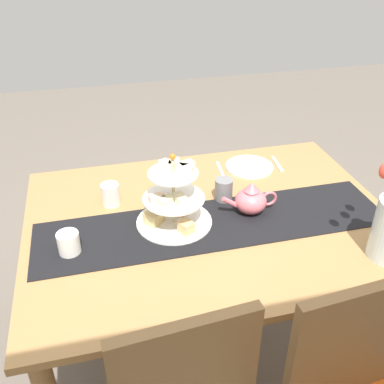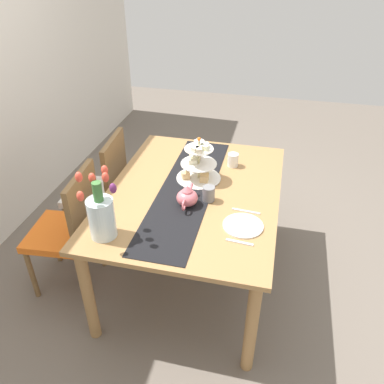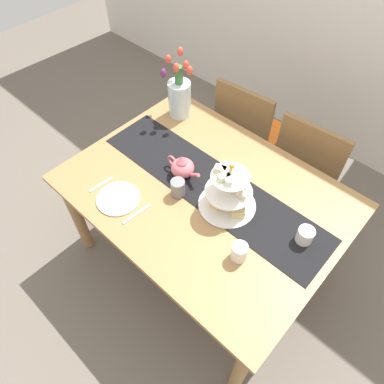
{
  "view_description": "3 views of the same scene",
  "coord_description": "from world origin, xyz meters",
  "px_view_note": "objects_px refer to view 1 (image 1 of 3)",
  "views": [
    {
      "loc": [
        0.42,
        1.39,
        1.77
      ],
      "look_at": [
        0.06,
        -0.05,
        0.84
      ],
      "focal_mm": 41.14,
      "sensor_mm": 36.0,
      "label": 1
    },
    {
      "loc": [
        -2.05,
        -0.48,
        2.11
      ],
      "look_at": [
        -0.07,
        -0.01,
        0.77
      ],
      "focal_mm": 36.4,
      "sensor_mm": 36.0,
      "label": 2
    },
    {
      "loc": [
        0.76,
        -0.93,
        2.21
      ],
      "look_at": [
        -0.03,
        -0.07,
        0.76
      ],
      "focal_mm": 33.0,
      "sensor_mm": 36.0,
      "label": 3
    }
  ],
  "objects_px": {
    "mug_white_text": "(111,194)",
    "knife_left": "(221,171)",
    "dinner_plate_left": "(249,167)",
    "cream_jug": "(69,243)",
    "mug_grey": "(224,189)",
    "teapot": "(251,200)",
    "dining_table": "(210,237)",
    "tiered_cake_stand": "(173,202)",
    "fork_left": "(277,164)"
  },
  "relations": [
    {
      "from": "teapot",
      "to": "tiered_cake_stand",
      "type": "bearing_deg",
      "value": 0.17
    },
    {
      "from": "tiered_cake_stand",
      "to": "teapot",
      "type": "height_order",
      "value": "tiered_cake_stand"
    },
    {
      "from": "dinner_plate_left",
      "to": "mug_white_text",
      "type": "height_order",
      "value": "mug_white_text"
    },
    {
      "from": "cream_jug",
      "to": "knife_left",
      "type": "height_order",
      "value": "cream_jug"
    },
    {
      "from": "mug_grey",
      "to": "cream_jug",
      "type": "bearing_deg",
      "value": 17.54
    },
    {
      "from": "tiered_cake_stand",
      "to": "dinner_plate_left",
      "type": "distance_m",
      "value": 0.58
    },
    {
      "from": "tiered_cake_stand",
      "to": "mug_white_text",
      "type": "relative_size",
      "value": 3.2
    },
    {
      "from": "dinner_plate_left",
      "to": "tiered_cake_stand",
      "type": "bearing_deg",
      "value": 38.51
    },
    {
      "from": "tiered_cake_stand",
      "to": "fork_left",
      "type": "height_order",
      "value": "tiered_cake_stand"
    },
    {
      "from": "teapot",
      "to": "cream_jug",
      "type": "xyz_separation_m",
      "value": [
        0.72,
        0.09,
        -0.02
      ]
    },
    {
      "from": "dinner_plate_left",
      "to": "fork_left",
      "type": "xyz_separation_m",
      "value": [
        -0.14,
        0.0,
        -0.0
      ]
    },
    {
      "from": "cream_jug",
      "to": "fork_left",
      "type": "height_order",
      "value": "cream_jug"
    },
    {
      "from": "cream_jug",
      "to": "knife_left",
      "type": "distance_m",
      "value": 0.84
    },
    {
      "from": "cream_jug",
      "to": "fork_left",
      "type": "xyz_separation_m",
      "value": [
        -1.0,
        -0.44,
        -0.04
      ]
    },
    {
      "from": "dining_table",
      "to": "knife_left",
      "type": "relative_size",
      "value": 8.65
    },
    {
      "from": "dining_table",
      "to": "mug_white_text",
      "type": "bearing_deg",
      "value": -27.41
    },
    {
      "from": "teapot",
      "to": "mug_grey",
      "type": "xyz_separation_m",
      "value": [
        0.08,
        -0.12,
        -0.01
      ]
    },
    {
      "from": "tiered_cake_stand",
      "to": "cream_jug",
      "type": "bearing_deg",
      "value": 12.12
    },
    {
      "from": "tiered_cake_stand",
      "to": "mug_white_text",
      "type": "xyz_separation_m",
      "value": [
        0.23,
        -0.2,
        -0.05
      ]
    },
    {
      "from": "teapot",
      "to": "fork_left",
      "type": "height_order",
      "value": "teapot"
    },
    {
      "from": "cream_jug",
      "to": "mug_white_text",
      "type": "distance_m",
      "value": 0.33
    },
    {
      "from": "mug_white_text",
      "to": "knife_left",
      "type": "bearing_deg",
      "value": -163.28
    },
    {
      "from": "dinner_plate_left",
      "to": "knife_left",
      "type": "relative_size",
      "value": 1.35
    },
    {
      "from": "teapot",
      "to": "cream_jug",
      "type": "bearing_deg",
      "value": 6.85
    },
    {
      "from": "teapot",
      "to": "fork_left",
      "type": "bearing_deg",
      "value": -127.36
    },
    {
      "from": "tiered_cake_stand",
      "to": "mug_grey",
      "type": "relative_size",
      "value": 3.2
    },
    {
      "from": "knife_left",
      "to": "mug_grey",
      "type": "xyz_separation_m",
      "value": [
        0.06,
        0.24,
        0.05
      ]
    },
    {
      "from": "dining_table",
      "to": "cream_jug",
      "type": "relative_size",
      "value": 17.29
    },
    {
      "from": "fork_left",
      "to": "knife_left",
      "type": "relative_size",
      "value": 0.88
    },
    {
      "from": "cream_jug",
      "to": "mug_white_text",
      "type": "bearing_deg",
      "value": -121.35
    },
    {
      "from": "dinner_plate_left",
      "to": "knife_left",
      "type": "xyz_separation_m",
      "value": [
        0.14,
        0.0,
        -0.0
      ]
    },
    {
      "from": "dinner_plate_left",
      "to": "knife_left",
      "type": "distance_m",
      "value": 0.15
    },
    {
      "from": "teapot",
      "to": "knife_left",
      "type": "relative_size",
      "value": 1.4
    },
    {
      "from": "fork_left",
      "to": "mug_grey",
      "type": "distance_m",
      "value": 0.43
    },
    {
      "from": "mug_grey",
      "to": "tiered_cake_stand",
      "type": "bearing_deg",
      "value": 25.77
    },
    {
      "from": "fork_left",
      "to": "knife_left",
      "type": "bearing_deg",
      "value": 0.0
    },
    {
      "from": "cream_jug",
      "to": "knife_left",
      "type": "relative_size",
      "value": 0.5
    },
    {
      "from": "cream_jug",
      "to": "mug_grey",
      "type": "distance_m",
      "value": 0.68
    },
    {
      "from": "cream_jug",
      "to": "mug_grey",
      "type": "xyz_separation_m",
      "value": [
        -0.64,
        -0.2,
        0.01
      ]
    },
    {
      "from": "tiered_cake_stand",
      "to": "teapot",
      "type": "relative_size",
      "value": 1.28
    },
    {
      "from": "cream_jug",
      "to": "knife_left",
      "type": "xyz_separation_m",
      "value": [
        -0.71,
        -0.44,
        -0.04
      ]
    },
    {
      "from": "tiered_cake_stand",
      "to": "mug_grey",
      "type": "distance_m",
      "value": 0.27
    },
    {
      "from": "knife_left",
      "to": "dining_table",
      "type": "bearing_deg",
      "value": 67.06
    },
    {
      "from": "dining_table",
      "to": "knife_left",
      "type": "distance_m",
      "value": 0.4
    },
    {
      "from": "tiered_cake_stand",
      "to": "knife_left",
      "type": "distance_m",
      "value": 0.48
    },
    {
      "from": "teapot",
      "to": "cream_jug",
      "type": "relative_size",
      "value": 2.8
    },
    {
      "from": "dining_table",
      "to": "dinner_plate_left",
      "type": "height_order",
      "value": "dinner_plate_left"
    },
    {
      "from": "dinner_plate_left",
      "to": "mug_grey",
      "type": "bearing_deg",
      "value": 49.32
    },
    {
      "from": "dining_table",
      "to": "cream_jug",
      "type": "xyz_separation_m",
      "value": [
        0.55,
        0.09,
        0.14
      ]
    },
    {
      "from": "cream_jug",
      "to": "mug_grey",
      "type": "height_order",
      "value": "mug_grey"
    }
  ]
}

